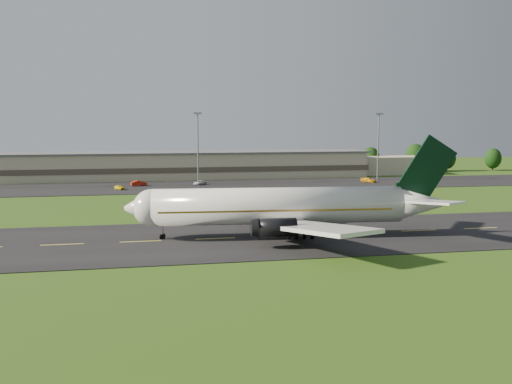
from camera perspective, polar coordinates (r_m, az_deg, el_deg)
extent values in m
plane|color=#2D4D13|center=(85.98, -4.07, -4.72)|extent=(360.00, 360.00, 0.00)
cube|color=black|center=(85.97, -4.07, -4.69)|extent=(220.00, 30.00, 0.10)
cube|color=black|center=(156.88, -7.34, 0.53)|extent=(260.00, 30.00, 0.10)
cylinder|color=white|center=(86.84, 2.23, -1.38)|extent=(38.33, 8.72, 5.60)
sphere|color=white|center=(86.08, -10.38, -1.56)|extent=(5.60, 5.60, 5.60)
cone|color=white|center=(86.24, -11.71, -1.58)|extent=(4.43, 5.69, 5.38)
cone|color=white|center=(92.90, 16.08, -1.10)|extent=(9.42, 6.21, 5.49)
cube|color=olive|center=(86.82, 1.90, -1.61)|extent=(35.35, 8.52, 0.28)
cube|color=black|center=(86.05, -10.79, -1.20)|extent=(2.24, 3.16, 0.65)
cube|color=white|center=(77.05, 6.03, -3.61)|extent=(12.87, 20.22, 2.20)
cube|color=white|center=(98.36, 3.28, -1.29)|extent=(15.26, 20.00, 2.20)
cube|color=white|center=(88.23, 17.34, -0.97)|extent=(7.03, 9.39, 0.91)
cube|color=white|center=(97.38, 14.98, -0.18)|extent=(7.96, 9.31, 0.91)
cube|color=black|center=(92.11, 15.26, -0.01)|extent=(5.03, 0.96, 3.00)
cube|color=black|center=(92.71, 16.77, 2.28)|extent=(9.44, 1.23, 10.55)
cylinder|color=black|center=(79.12, 2.02, -3.59)|extent=(5.80, 3.15, 2.70)
cylinder|color=black|center=(94.76, 0.60, -1.84)|extent=(5.80, 3.15, 2.70)
cube|color=beige|center=(180.38, -7.87, 2.61)|extent=(120.00, 15.00, 8.00)
cube|color=#4C4438|center=(180.44, -7.87, 2.36)|extent=(121.00, 15.40, 1.60)
cube|color=#595B60|center=(180.12, -7.89, 3.93)|extent=(122.00, 16.00, 0.50)
cube|color=beige|center=(199.07, 12.67, 2.62)|extent=(28.00, 11.00, 6.00)
cylinder|color=gray|center=(164.47, -5.84, 4.32)|extent=(0.44, 0.44, 20.00)
cube|color=gray|center=(164.33, -5.88, 7.84)|extent=(2.40, 1.20, 0.50)
cylinder|color=gray|center=(178.20, 12.11, 4.40)|extent=(0.44, 0.44, 20.00)
cube|color=gray|center=(178.08, 12.20, 7.65)|extent=(2.40, 1.20, 0.50)
cylinder|color=black|center=(192.86, -19.22, 1.75)|extent=(0.56, 0.56, 2.54)
ellipsoid|color=black|center=(192.63, -19.26, 2.67)|extent=(5.92, 5.92, 7.41)
cylinder|color=black|center=(199.27, 4.69, 2.28)|extent=(0.56, 0.56, 2.61)
ellipsoid|color=black|center=(199.04, 4.70, 3.19)|extent=(6.10, 6.10, 7.63)
cylinder|color=black|center=(204.62, 11.36, 2.31)|extent=(0.56, 0.56, 2.82)
ellipsoid|color=black|center=(204.38, 11.39, 3.28)|extent=(6.58, 6.58, 8.22)
cylinder|color=black|center=(213.17, 15.62, 2.42)|extent=(0.56, 0.56, 3.13)
ellipsoid|color=black|center=(212.92, 15.65, 3.44)|extent=(7.31, 7.31, 9.13)
cylinder|color=black|center=(218.73, 18.53, 2.36)|extent=(0.56, 0.56, 2.68)
ellipsoid|color=black|center=(218.51, 18.56, 3.21)|extent=(6.24, 6.24, 7.80)
cylinder|color=black|center=(227.38, 22.57, 2.34)|extent=(0.56, 0.56, 2.57)
ellipsoid|color=black|center=(227.18, 22.61, 3.13)|extent=(6.00, 6.00, 7.50)
imported|color=yellow|center=(152.68, -13.50, 0.47)|extent=(3.13, 3.65, 1.18)
imported|color=#A91B0B|center=(160.28, -11.63, 0.86)|extent=(4.68, 2.52, 1.46)
imported|color=silver|center=(160.93, -5.66, 0.95)|extent=(4.23, 4.58, 1.19)
imported|color=#ECA90D|center=(169.79, 11.19, 1.18)|extent=(4.49, 4.63, 1.33)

